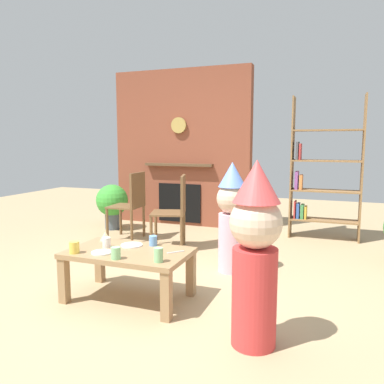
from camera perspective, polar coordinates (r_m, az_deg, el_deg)
ground_plane at (r=3.51m, az=-4.74°, el=-14.19°), size 12.00×12.00×0.00m
brick_fireplace_feature at (r=5.99m, az=-1.57°, el=6.49°), size 2.20×0.28×2.40m
bookshelf at (r=5.37m, az=18.65°, el=2.39°), size 0.90×0.28×1.90m
coffee_table at (r=3.22m, az=-9.48°, el=-9.82°), size 1.00×0.59×0.41m
paper_cup_near_left at (r=3.31m, az=-5.85°, el=-7.27°), size 0.07×0.07×0.09m
paper_cup_near_right at (r=3.32m, az=-12.69°, el=-7.38°), size 0.07×0.07×0.09m
paper_cup_center at (r=2.98m, az=-11.35°, el=-8.96°), size 0.07×0.07×0.09m
paper_cup_far_left at (r=3.22m, az=-17.21°, el=-7.93°), size 0.08×0.08×0.09m
paper_cup_far_right at (r=2.87m, az=-5.05°, el=-9.37°), size 0.07×0.07×0.11m
paper_plate_front at (r=3.17m, az=-13.37°, el=-8.80°), size 0.17×0.17×0.01m
paper_plate_rear at (r=3.34m, az=-9.03°, el=-7.86°), size 0.19×0.19×0.01m
birthday_cake_slice at (r=3.55m, az=-12.85°, el=-6.42°), size 0.10×0.10×0.08m
table_fork at (r=3.11m, az=-2.47°, el=-8.97°), size 0.11×0.12×0.01m
child_with_cone_hat at (r=2.43m, az=9.45°, el=-8.51°), size 0.33×0.33×1.19m
child_in_pink at (r=3.80m, az=5.98°, el=-3.36°), size 0.31×0.31×1.10m
dining_chair_left at (r=5.13m, az=-9.04°, el=-1.42°), size 0.41×0.41×0.90m
dining_chair_middle at (r=4.62m, az=-2.48°, el=-2.31°), size 0.50×0.50×0.90m
potted_plant_short at (r=5.80m, az=-11.88°, el=-1.53°), size 0.47×0.47×0.67m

